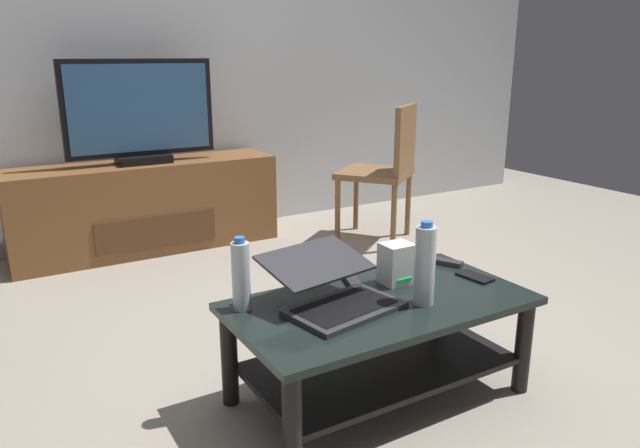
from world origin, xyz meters
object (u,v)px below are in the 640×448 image
(television, at_px, (140,114))
(media_cabinet, at_px, (147,206))
(water_bottle_far, at_px, (241,275))
(cell_phone, at_px, (475,277))
(soundbar_remote, at_px, (443,262))
(tv_remote, at_px, (351,279))
(coffee_table, at_px, (380,331))
(water_bottle_near, at_px, (425,265))
(laptop, at_px, (333,289))
(router_box, at_px, (397,263))
(dining_chair, at_px, (387,165))

(television, bearing_deg, media_cabinet, 90.00)
(water_bottle_far, height_order, cell_phone, water_bottle_far)
(television, distance_m, soundbar_remote, 2.15)
(television, relative_size, cell_phone, 6.48)
(tv_remote, bearing_deg, coffee_table, -73.54)
(tv_remote, bearing_deg, water_bottle_near, -52.22)
(coffee_table, xyz_separation_m, media_cabinet, (-0.25, 2.17, 0.02))
(water_bottle_near, xyz_separation_m, soundbar_remote, (0.34, 0.27, -0.13))
(laptop, relative_size, router_box, 2.89)
(router_box, relative_size, cell_phone, 1.11)
(router_box, bearing_deg, cell_phone, -21.65)
(router_box, bearing_deg, dining_chair, 54.40)
(cell_phone, relative_size, tv_remote, 0.88)
(media_cabinet, relative_size, water_bottle_near, 5.55)
(laptop, bearing_deg, water_bottle_near, -27.13)
(dining_chair, bearing_deg, media_cabinet, 155.97)
(cell_phone, xyz_separation_m, soundbar_remote, (0.00, 0.19, 0.01))
(media_cabinet, distance_m, dining_chair, 1.57)
(tv_remote, bearing_deg, television, 115.86)
(tv_remote, bearing_deg, laptop, -120.83)
(coffee_table, bearing_deg, soundbar_remote, 21.25)
(coffee_table, bearing_deg, laptop, 164.50)
(dining_chair, distance_m, router_box, 1.76)
(media_cabinet, distance_m, tv_remote, 1.99)
(dining_chair, height_order, router_box, dining_chair)
(laptop, bearing_deg, media_cabinet, 92.10)
(dining_chair, distance_m, laptop, 2.01)
(water_bottle_far, relative_size, soundbar_remote, 1.60)
(router_box, relative_size, tv_remote, 0.97)
(water_bottle_far, distance_m, soundbar_remote, 0.90)
(router_box, height_order, water_bottle_near, water_bottle_near)
(media_cabinet, bearing_deg, cell_phone, -72.42)
(soundbar_remote, bearing_deg, tv_remote, 149.62)
(media_cabinet, xyz_separation_m, cell_phone, (0.69, -2.18, 0.11))
(water_bottle_far, bearing_deg, coffee_table, -21.98)
(laptop, relative_size, cell_phone, 3.22)
(television, height_order, water_bottle_far, television)
(coffee_table, height_order, laptop, laptop)
(cell_phone, bearing_deg, water_bottle_far, 160.62)
(router_box, height_order, water_bottle_far, water_bottle_far)
(cell_phone, bearing_deg, tv_remote, 146.97)
(television, bearing_deg, cell_phone, -72.25)
(media_cabinet, distance_m, television, 0.59)
(router_box, bearing_deg, water_bottle_near, -100.61)
(router_box, bearing_deg, laptop, -169.75)
(water_bottle_near, xyz_separation_m, water_bottle_far, (-0.56, 0.28, -0.02))
(media_cabinet, relative_size, tv_remote, 10.28)
(dining_chair, xyz_separation_m, soundbar_remote, (-0.73, -1.36, -0.12))
(cell_phone, bearing_deg, television, 100.60)
(coffee_table, distance_m, dining_chair, 1.95)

